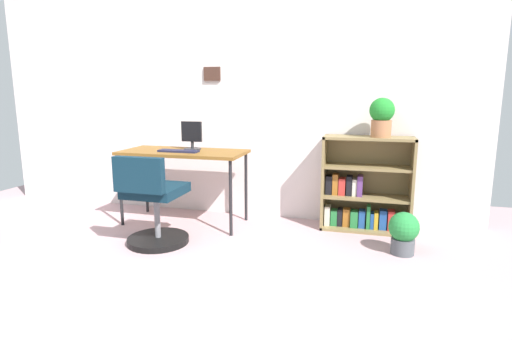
% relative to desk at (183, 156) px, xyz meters
% --- Properties ---
extents(ground_plane, '(6.24, 6.24, 0.00)m').
position_rel_desk_xyz_m(ground_plane, '(0.21, -1.66, -0.66)').
color(ground_plane, '#B28F94').
extents(wall_back, '(5.20, 0.12, 2.49)m').
position_rel_desk_xyz_m(wall_back, '(0.21, 0.49, 0.58)').
color(wall_back, silver).
rests_on(wall_back, ground_plane).
extents(desk, '(1.20, 0.55, 0.72)m').
position_rel_desk_xyz_m(desk, '(0.00, 0.00, 0.00)').
color(desk, brown).
rests_on(desk, ground_plane).
extents(monitor, '(0.21, 0.17, 0.28)m').
position_rel_desk_xyz_m(monitor, '(0.05, 0.10, 0.18)').
color(monitor, '#262628').
rests_on(monitor, desk).
extents(keyboard, '(0.39, 0.11, 0.02)m').
position_rel_desk_xyz_m(keyboard, '(-0.01, -0.09, 0.06)').
color(keyboard, '#1D1E37').
rests_on(keyboard, desk).
extents(office_chair, '(0.52, 0.55, 0.78)m').
position_rel_desk_xyz_m(office_chair, '(0.01, -0.62, -0.32)').
color(office_chair, black).
rests_on(office_chair, ground_plane).
extents(bookshelf_low, '(0.81, 0.30, 0.88)m').
position_rel_desk_xyz_m(bookshelf_low, '(1.70, 0.29, -0.28)').
color(bookshelf_low, olive).
rests_on(bookshelf_low, ground_plane).
extents(potted_plant_on_shelf, '(0.22, 0.22, 0.35)m').
position_rel_desk_xyz_m(potted_plant_on_shelf, '(1.82, 0.24, 0.40)').
color(potted_plant_on_shelf, '#9E6642').
rests_on(potted_plant_on_shelf, bookshelf_low).
extents(potted_plant_floor, '(0.24, 0.24, 0.34)m').
position_rel_desk_xyz_m(potted_plant_floor, '(2.02, -0.27, -0.48)').
color(potted_plant_floor, '#474C51').
rests_on(potted_plant_floor, ground_plane).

